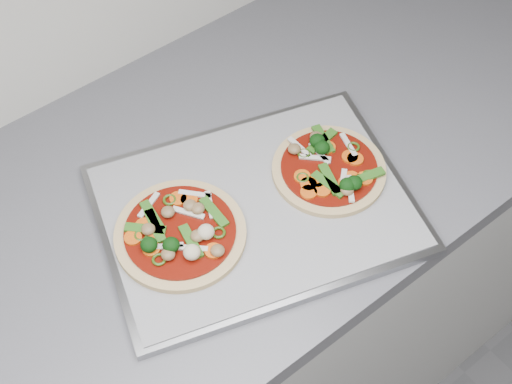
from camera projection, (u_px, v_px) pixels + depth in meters
base_cabinet at (231, 316)px, 1.47m from camera, size 3.60×0.60×0.86m
countertop at (223, 183)px, 1.11m from camera, size 3.60×0.60×0.04m
baking_tray at (256, 209)px, 1.04m from camera, size 0.52×0.45×0.01m
parchment at (256, 206)px, 1.04m from camera, size 0.50×0.42×0.00m
pizza_left at (180, 233)px, 1.00m from camera, size 0.26×0.26×0.03m
pizza_right at (330, 168)px, 1.07m from camera, size 0.18×0.18×0.03m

